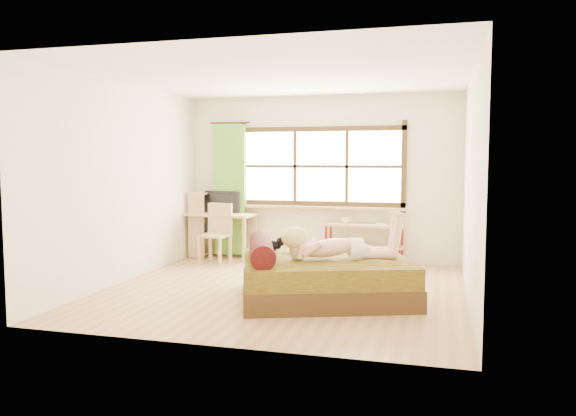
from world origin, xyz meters
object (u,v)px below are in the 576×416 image
(desk, at_px, (219,219))
(chair, at_px, (217,230))
(bed, at_px, (322,277))
(woman, at_px, (338,234))
(bookshelf, at_px, (200,223))
(pipe_shelf, at_px, (365,235))
(kitten, at_px, (271,245))

(desk, xyz_separation_m, chair, (0.11, -0.36, -0.13))
(bed, distance_m, chair, 2.86)
(woman, distance_m, desk, 3.35)
(woman, height_order, desk, woman)
(woman, bearing_deg, bed, 150.64)
(bed, bearing_deg, bookshelf, 118.27)
(desk, bearing_deg, chair, -68.06)
(bed, distance_m, pipe_shelf, 2.40)
(bed, xyz_separation_m, woman, (0.20, -0.03, 0.52))
(kitten, distance_m, chair, 2.30)
(woman, relative_size, bookshelf, 1.24)
(woman, xyz_separation_m, desk, (-2.43, 2.30, -0.13))
(desk, height_order, pipe_shelf, desk)
(kitten, height_order, bookshelf, bookshelf)
(bed, bearing_deg, chair, 118.51)
(woman, relative_size, desk, 1.09)
(pipe_shelf, height_order, bookshelf, bookshelf)
(chair, relative_size, pipe_shelf, 0.73)
(desk, distance_m, chair, 0.40)
(desk, relative_size, bookshelf, 1.14)
(desk, bearing_deg, kitten, -48.68)
(kitten, relative_size, bookshelf, 0.27)
(woman, xyz_separation_m, chair, (-2.32, 1.94, -0.26))
(bed, bearing_deg, desk, 114.94)
(pipe_shelf, bearing_deg, woman, -84.50)
(kitten, bearing_deg, bed, -29.46)
(desk, relative_size, chair, 1.33)
(desk, bearing_deg, bed, -40.06)
(pipe_shelf, xyz_separation_m, bookshelf, (-2.83, -0.00, 0.09))
(kitten, height_order, chair, chair)
(bed, bearing_deg, pipe_shelf, 65.57)
(kitten, xyz_separation_m, pipe_shelf, (0.87, 2.27, -0.14))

